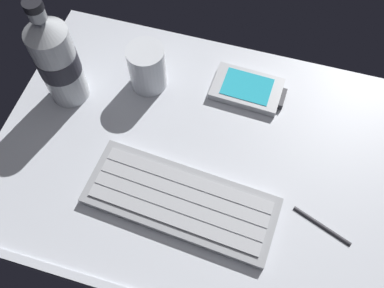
% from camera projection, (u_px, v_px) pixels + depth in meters
% --- Properties ---
extents(ground_plane, '(0.64, 0.48, 0.03)m').
position_uv_depth(ground_plane, '(192.00, 157.00, 0.69)').
color(ground_plane, silver).
extents(keyboard, '(0.30, 0.13, 0.02)m').
position_uv_depth(keyboard, '(181.00, 201.00, 0.63)').
color(keyboard, '#93969B').
rests_on(keyboard, ground_plane).
extents(handheld_device, '(0.13, 0.08, 0.02)m').
position_uv_depth(handheld_device, '(248.00, 89.00, 0.73)').
color(handheld_device, '#B7BABF').
rests_on(handheld_device, ground_plane).
extents(juice_cup, '(0.06, 0.06, 0.09)m').
position_uv_depth(juice_cup, '(147.00, 69.00, 0.71)').
color(juice_cup, silver).
rests_on(juice_cup, ground_plane).
extents(water_bottle, '(0.07, 0.07, 0.21)m').
position_uv_depth(water_bottle, '(57.00, 60.00, 0.66)').
color(water_bottle, silver).
rests_on(water_bottle, ground_plane).
extents(stylus_pen, '(0.09, 0.04, 0.01)m').
position_uv_depth(stylus_pen, '(322.00, 225.00, 0.62)').
color(stylus_pen, '#26262B').
rests_on(stylus_pen, ground_plane).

